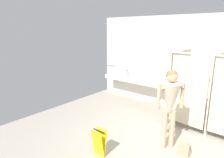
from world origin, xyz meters
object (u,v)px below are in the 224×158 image
object	(u,v)px
soap_dispenser	(127,73)
paper_cup	(136,77)
person_standing	(170,100)
handbag	(184,149)
wet_floor_sign	(99,142)

from	to	relation	value
soap_dispenser	paper_cup	world-z (taller)	soap_dispenser
person_standing	soap_dispenser	size ratio (longest dim) A/B	8.82
handbag	soap_dispenser	world-z (taller)	soap_dispenser
soap_dispenser	wet_floor_sign	distance (m)	3.89
person_standing	wet_floor_sign	world-z (taller)	person_standing
handbag	paper_cup	bearing A→B (deg)	140.64
soap_dispenser	paper_cup	xyz separation A→B (m)	(0.53, -0.22, -0.03)
wet_floor_sign	paper_cup	bearing A→B (deg)	111.24
paper_cup	wet_floor_sign	world-z (taller)	paper_cup
person_standing	handbag	world-z (taller)	person_standing
person_standing	wet_floor_sign	bearing A→B (deg)	-129.34
soap_dispenser	paper_cup	distance (m)	0.57
person_standing	paper_cup	world-z (taller)	person_standing
paper_cup	handbag	bearing A→B (deg)	-39.36
soap_dispenser	handbag	bearing A→B (deg)	-36.88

